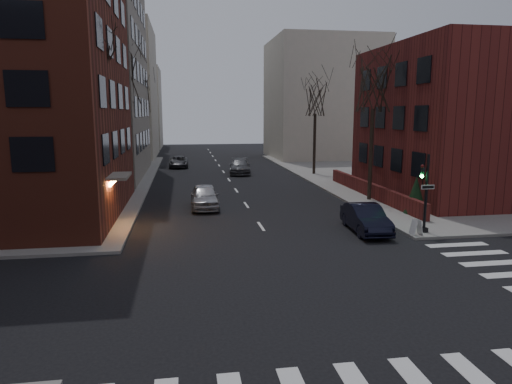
% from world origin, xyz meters
% --- Properties ---
extents(ground, '(160.00, 160.00, 0.00)m').
position_xyz_m(ground, '(0.00, 0.00, 0.00)').
color(ground, black).
rests_on(ground, ground).
extents(sidewalk_far_right, '(44.00, 44.00, 0.15)m').
position_xyz_m(sidewalk_far_right, '(29.00, 30.00, 0.07)').
color(sidewalk_far_right, gray).
rests_on(sidewalk_far_right, ground).
extents(building_left_tan, '(18.00, 18.00, 28.00)m').
position_xyz_m(building_left_tan, '(-17.00, 34.00, 14.00)').
color(building_left_tan, gray).
rests_on(building_left_tan, ground).
extents(building_right_brick, '(12.00, 14.00, 11.00)m').
position_xyz_m(building_right_brick, '(16.50, 19.00, 5.50)').
color(building_right_brick, '#5C1D1A').
rests_on(building_right_brick, ground).
extents(low_wall_right, '(0.35, 16.00, 1.00)m').
position_xyz_m(low_wall_right, '(9.30, 19.00, 0.65)').
color(low_wall_right, '#5C1D1A').
rests_on(low_wall_right, sidewalk_far_right).
extents(building_distant_la, '(14.00, 16.00, 18.00)m').
position_xyz_m(building_distant_la, '(-15.00, 55.00, 9.00)').
color(building_distant_la, '#B4AD98').
rests_on(building_distant_la, ground).
extents(building_distant_ra, '(14.00, 14.00, 16.00)m').
position_xyz_m(building_distant_ra, '(15.00, 50.00, 8.00)').
color(building_distant_ra, '#B4AD98').
rests_on(building_distant_ra, ground).
extents(building_distant_lb, '(10.00, 12.00, 14.00)m').
position_xyz_m(building_distant_lb, '(-13.00, 72.00, 7.00)').
color(building_distant_lb, '#B4AD98').
rests_on(building_distant_lb, ground).
extents(traffic_signal, '(0.76, 0.44, 4.00)m').
position_xyz_m(traffic_signal, '(7.94, 8.99, 1.91)').
color(traffic_signal, black).
rests_on(traffic_signal, sidewalk_far_right).
extents(tree_left_a, '(4.18, 4.18, 10.26)m').
position_xyz_m(tree_left_a, '(-8.80, 14.00, 8.47)').
color(tree_left_a, '#2D231C').
rests_on(tree_left_a, sidewalk_far_left).
extents(tree_left_b, '(4.40, 4.40, 10.80)m').
position_xyz_m(tree_left_b, '(-8.80, 26.00, 8.91)').
color(tree_left_b, '#2D231C').
rests_on(tree_left_b, sidewalk_far_left).
extents(tree_left_c, '(3.96, 3.96, 9.72)m').
position_xyz_m(tree_left_c, '(-8.80, 40.00, 8.03)').
color(tree_left_c, '#2D231C').
rests_on(tree_left_c, sidewalk_far_left).
extents(tree_right_a, '(3.96, 3.96, 9.72)m').
position_xyz_m(tree_right_a, '(8.80, 18.00, 8.03)').
color(tree_right_a, '#2D231C').
rests_on(tree_right_a, sidewalk_far_right).
extents(tree_right_b, '(3.74, 3.74, 9.18)m').
position_xyz_m(tree_right_b, '(8.80, 32.00, 7.59)').
color(tree_right_b, '#2D231C').
rests_on(tree_right_b, sidewalk_far_right).
extents(streetlamp_near, '(0.36, 0.36, 6.28)m').
position_xyz_m(streetlamp_near, '(-8.20, 22.00, 4.24)').
color(streetlamp_near, black).
rests_on(streetlamp_near, sidewalk_far_left).
extents(streetlamp_far, '(0.36, 0.36, 6.28)m').
position_xyz_m(streetlamp_far, '(-8.20, 42.00, 4.24)').
color(streetlamp_far, black).
rests_on(streetlamp_far, sidewalk_far_left).
extents(parked_sedan, '(1.79, 4.49, 1.45)m').
position_xyz_m(parked_sedan, '(5.24, 10.00, 0.73)').
color(parked_sedan, black).
rests_on(parked_sedan, ground).
extents(car_lane_silver, '(1.86, 4.52, 1.53)m').
position_xyz_m(car_lane_silver, '(-2.83, 17.50, 0.77)').
color(car_lane_silver, '#A2A2A7').
rests_on(car_lane_silver, ground).
extents(car_lane_gray, '(2.71, 5.39, 1.50)m').
position_xyz_m(car_lane_gray, '(1.56, 34.18, 0.75)').
color(car_lane_gray, '#424347').
rests_on(car_lane_gray, ground).
extents(car_lane_far, '(2.18, 4.64, 1.28)m').
position_xyz_m(car_lane_far, '(-4.75, 40.82, 0.64)').
color(car_lane_far, '#39393D').
rests_on(car_lane_far, ground).
extents(sandwich_board, '(0.39, 0.52, 0.80)m').
position_xyz_m(sandwich_board, '(7.30, 8.50, 0.55)').
color(sandwich_board, silver).
rests_on(sandwich_board, sidewalk_far_right).
extents(evergreen_shrub, '(1.64, 1.64, 2.27)m').
position_xyz_m(evergreen_shrub, '(9.73, 13.20, 1.29)').
color(evergreen_shrub, black).
rests_on(evergreen_shrub, sidewalk_far_right).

